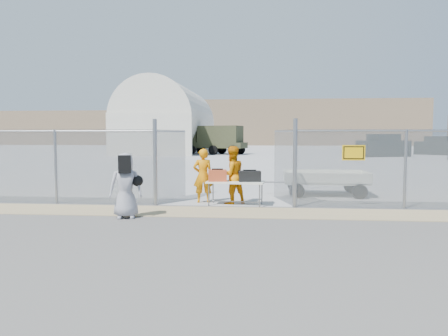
# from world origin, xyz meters

# --- Properties ---
(ground) EXTENTS (160.00, 160.00, 0.00)m
(ground) POSITION_xyz_m (0.00, 0.00, 0.00)
(ground) COLOR #484646
(tarmac_inside) EXTENTS (160.00, 80.00, 0.01)m
(tarmac_inside) POSITION_xyz_m (0.00, 42.00, 0.01)
(tarmac_inside) COLOR #A3A3A3
(tarmac_inside) RESTS_ON ground
(dirt_strip) EXTENTS (44.00, 1.60, 0.01)m
(dirt_strip) POSITION_xyz_m (0.00, 1.00, 0.01)
(dirt_strip) COLOR tan
(dirt_strip) RESTS_ON ground
(distant_hills) EXTENTS (140.00, 6.00, 9.00)m
(distant_hills) POSITION_xyz_m (5.00, 78.00, 4.50)
(distant_hills) COLOR #7F684F
(distant_hills) RESTS_ON ground
(chain_link_fence) EXTENTS (40.00, 0.20, 2.20)m
(chain_link_fence) POSITION_xyz_m (0.00, 2.00, 1.10)
(chain_link_fence) COLOR gray
(chain_link_fence) RESTS_ON ground
(quonset_hangar) EXTENTS (9.00, 18.00, 8.00)m
(quonset_hangar) POSITION_xyz_m (-10.00, 40.00, 4.00)
(quonset_hangar) COLOR beige
(quonset_hangar) RESTS_ON ground
(folding_table) EXTENTS (1.72, 0.87, 0.70)m
(folding_table) POSITION_xyz_m (0.32, 2.18, 0.35)
(folding_table) COLOR silver
(folding_table) RESTS_ON ground
(orange_bag) EXTENTS (0.57, 0.42, 0.33)m
(orange_bag) POSITION_xyz_m (-0.21, 2.18, 0.87)
(orange_bag) COLOR #C44A25
(orange_bag) RESTS_ON folding_table
(black_duffel) EXTENTS (0.67, 0.45, 0.30)m
(black_duffel) POSITION_xyz_m (0.72, 2.20, 0.85)
(black_duffel) COLOR black
(black_duffel) RESTS_ON folding_table
(security_worker_left) EXTENTS (0.66, 0.50, 1.63)m
(security_worker_left) POSITION_xyz_m (-0.69, 2.58, 0.82)
(security_worker_left) COLOR orange
(security_worker_left) RESTS_ON ground
(security_worker_right) EXTENTS (1.05, 1.00, 1.71)m
(security_worker_right) POSITION_xyz_m (0.19, 2.45, 0.86)
(security_worker_right) COLOR orange
(security_worker_right) RESTS_ON ground
(visitor) EXTENTS (0.89, 0.69, 1.61)m
(visitor) POSITION_xyz_m (-2.24, 0.01, 0.81)
(visitor) COLOR gray
(visitor) RESTS_ON ground
(utility_trailer) EXTENTS (3.64, 1.91, 0.87)m
(utility_trailer) POSITION_xyz_m (3.20, 4.54, 0.44)
(utility_trailer) COLOR silver
(utility_trailer) RESTS_ON ground
(military_truck) EXTENTS (6.71, 4.00, 3.01)m
(military_truck) POSITION_xyz_m (-3.99, 35.61, 1.51)
(military_truck) COLOR #363922
(military_truck) RESTS_ON ground
(parked_vehicle_near) EXTENTS (5.03, 3.46, 2.08)m
(parked_vehicle_near) POSITION_xyz_m (12.27, 32.02, 1.04)
(parked_vehicle_near) COLOR black
(parked_vehicle_near) RESTS_ON ground
(parked_vehicle_mid) EXTENTS (4.44, 3.94, 1.87)m
(parked_vehicle_mid) POSITION_xyz_m (18.87, 36.42, 0.94)
(parked_vehicle_mid) COLOR black
(parked_vehicle_mid) RESTS_ON ground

